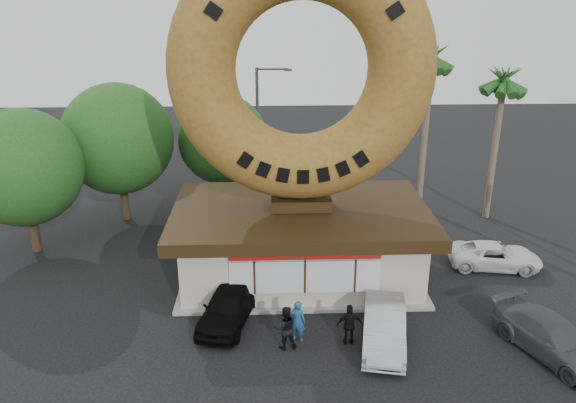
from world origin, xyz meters
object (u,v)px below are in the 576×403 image
Objects in this scene: car_grey at (553,338)px; person_left at (298,321)px; donut_shop at (301,240)px; person_center at (285,328)px; person_right at (350,325)px; car_silver at (384,326)px; car_black at (228,306)px; car_white at (495,256)px; street_lamp at (260,128)px; giant_donut at (302,70)px.

person_left is at bearing 149.87° from car_grey.
donut_shop is 5.66m from person_center.
person_right reaches higher than car_silver.
car_grey is at bearing 2.04° from car_black.
car_grey is (7.13, -0.88, -0.14)m from person_right.
car_silver reaches higher than car_grey.
person_left is at bearing -10.28° from person_right.
car_grey reaches higher than car_white.
car_black is (-4.52, 1.64, -0.10)m from person_right.
donut_shop is 5.16m from person_left.
car_silver is at bearing -73.22° from street_lamp.
street_lamp is 16.15m from person_right.
car_silver is at bearing 179.13° from person_right.
giant_donut is 6.39× the size of person_center.
giant_donut reaches higher than person_left.
street_lamp is at bearing -60.14° from person_left.
person_center is (-0.86, -5.53, -8.35)m from giant_donut.
car_black is 0.97× the size of car_silver.
person_right is 4.81m from car_black.
car_silver is 8.60m from car_white.
donut_shop is 10.54m from street_lamp.
donut_shop is at bearing 121.44° from car_grey.
giant_donut is at bearing 128.34° from car_silver.
giant_donut is at bearing 90.00° from donut_shop.
street_lamp is at bearing 57.70° from car_white.
street_lamp is 1.91× the size of car_white.
giant_donut is at bearing -106.74° from person_center.
car_silver is at bearing 148.61° from car_grey.
person_left is 0.40× the size of car_black.
giant_donut is (0.00, 0.02, 7.43)m from donut_shop.
donut_shop is 10.69m from car_grey.
person_right is 0.38× the size of car_silver.
giant_donut reaches higher than street_lamp.
car_black reaches higher than car_white.
donut_shop is at bearing -70.08° from person_left.
person_left is 9.09m from car_grey.
car_silver is (1.28, 0.01, -0.11)m from person_right.
street_lamp is at bearing 100.50° from donut_shop.
donut_shop is at bearing -79.50° from street_lamp.
car_silver is at bearing -62.54° from donut_shop.
car_white is at bearing -144.31° from person_right.
person_left is 0.98× the size of person_center.
street_lamp is at bearing 100.51° from giant_donut.
street_lamp is 1.72× the size of car_grey.
person_right is 0.35× the size of car_grey.
street_lamp is at bearing -79.17° from person_right.
car_black is at bearing 175.30° from car_silver.
street_lamp is 15.58m from person_left.
street_lamp is (-1.86, 10.00, -4.72)m from giant_donut.
car_silver is (3.63, 0.18, -0.14)m from person_center.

